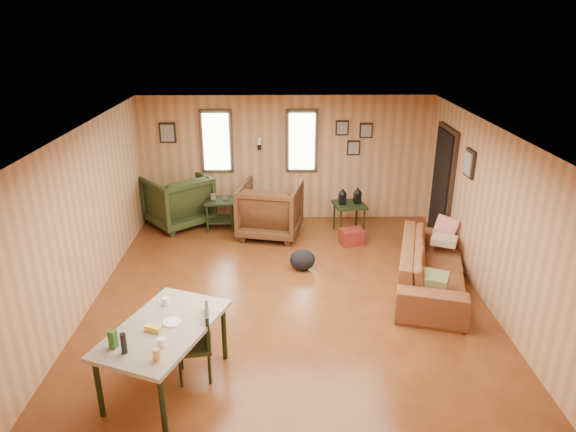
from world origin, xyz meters
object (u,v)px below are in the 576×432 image
(sofa, at_px, (433,259))
(recliner_green, at_px, (178,198))
(end_table, at_px, (221,209))
(side_table, at_px, (350,202))
(recliner_brown, at_px, (270,207))
(dining_table, at_px, (163,333))

(sofa, height_order, recliner_green, recliner_green)
(end_table, relative_size, side_table, 0.80)
(recliner_brown, height_order, end_table, recliner_brown)
(recliner_brown, distance_m, recliner_green, 1.83)
(sofa, xyz_separation_m, end_table, (-3.33, 2.31, -0.07))
(recliner_brown, relative_size, dining_table, 0.65)
(recliner_brown, xyz_separation_m, dining_table, (-1.05, -4.10, 0.14))
(recliner_brown, relative_size, side_table, 1.24)
(end_table, distance_m, side_table, 2.40)
(side_table, relative_size, dining_table, 0.52)
(recliner_green, bearing_deg, recliner_brown, 123.89)
(sofa, height_order, side_table, sofa)
(recliner_brown, relative_size, recliner_green, 1.00)
(end_table, bearing_deg, dining_table, -91.52)
(recliner_green, xyz_separation_m, end_table, (0.82, -0.19, -0.15))
(recliner_brown, distance_m, end_table, 1.00)
(recliner_green, bearing_deg, end_table, 127.17)
(recliner_green, distance_m, dining_table, 4.67)
(sofa, bearing_deg, recliner_brown, 65.69)
(sofa, xyz_separation_m, side_table, (-0.96, 2.07, 0.14))
(end_table, xyz_separation_m, side_table, (2.38, -0.24, 0.20))
(sofa, xyz_separation_m, dining_table, (-3.45, -2.11, 0.22))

